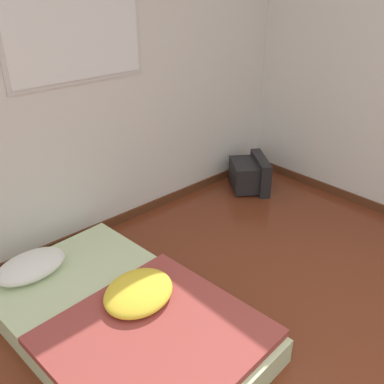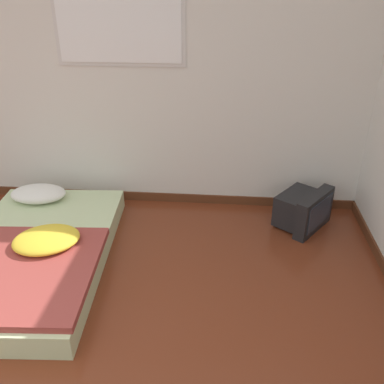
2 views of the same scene
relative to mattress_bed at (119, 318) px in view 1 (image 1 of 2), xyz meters
name	(u,v)px [view 1 (image 1 of 2)]	position (x,y,z in m)	size (l,w,h in m)	color
wall_back	(49,98)	(0.28, 1.20, 1.17)	(7.48, 0.08, 2.60)	silver
mattress_bed	(119,318)	(0.00, 0.00, 0.00)	(1.27, 2.01, 0.32)	beige
crt_tv	(250,174)	(2.26, 0.80, 0.05)	(0.58, 0.60, 0.36)	black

